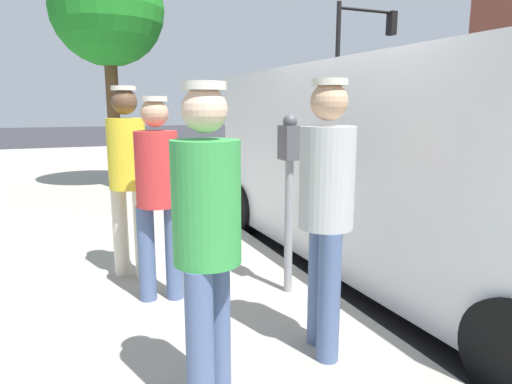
# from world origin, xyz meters

# --- Properties ---
(ground_plane) EXTENTS (80.00, 80.00, 0.00)m
(ground_plane) POSITION_xyz_m (0.00, 0.00, 0.00)
(ground_plane) COLOR #2D2D33
(sidewalk_slab) EXTENTS (5.00, 32.00, 0.15)m
(sidewalk_slab) POSITION_xyz_m (3.50, 0.00, 0.07)
(sidewalk_slab) COLOR #9E998E
(sidewalk_slab) RESTS_ON ground
(parking_meter_near) EXTENTS (0.14, 0.18, 1.52)m
(parking_meter_near) POSITION_xyz_m (1.35, 0.04, 1.18)
(parking_meter_near) COLOR gray
(parking_meter_near) RESTS_ON sidewalk_slab
(pedestrian_in_green) EXTENTS (0.34, 0.34, 1.69)m
(pedestrian_in_green) POSITION_xyz_m (2.42, 1.27, 1.12)
(pedestrian_in_green) COLOR #4C608C
(pedestrian_in_green) RESTS_ON sidewalk_slab
(pedestrian_in_red) EXTENTS (0.35, 0.34, 1.66)m
(pedestrian_in_red) POSITION_xyz_m (2.39, -0.22, 1.10)
(pedestrian_in_red) COLOR #4C608C
(pedestrian_in_red) RESTS_ON sidewalk_slab
(pedestrian_in_yellow) EXTENTS (0.34, 0.34, 1.76)m
(pedestrian_in_yellow) POSITION_xyz_m (2.55, -0.84, 1.16)
(pedestrian_in_yellow) COLOR beige
(pedestrian_in_yellow) RESTS_ON sidewalk_slab
(pedestrian_in_gray) EXTENTS (0.34, 0.35, 1.74)m
(pedestrian_in_gray) POSITION_xyz_m (1.58, 1.00, 1.15)
(pedestrian_in_gray) COLOR #4C608C
(pedestrian_in_gray) RESTS_ON sidewalk_slab
(parked_van) EXTENTS (2.24, 5.25, 2.15)m
(parked_van) POSITION_xyz_m (-0.15, -0.31, 1.15)
(parked_van) COLOR white
(parked_van) RESTS_ON ground
(traffic_light_corner) EXTENTS (2.48, 0.42, 5.20)m
(traffic_light_corner) POSITION_xyz_m (-6.51, -10.28, 3.52)
(traffic_light_corner) COLOR black
(traffic_light_corner) RESTS_ON ground
(street_tree) EXTENTS (2.09, 2.09, 4.43)m
(street_tree) POSITION_xyz_m (2.18, -5.89, 3.50)
(street_tree) COLOR brown
(street_tree) RESTS_ON sidewalk_slab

